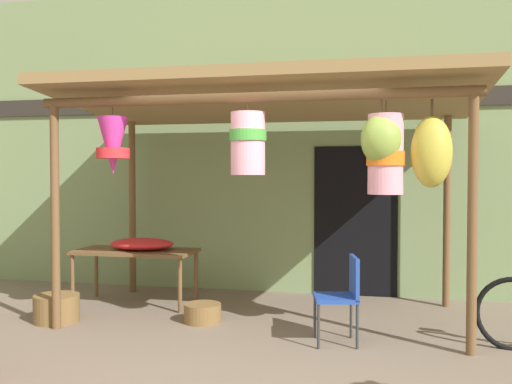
# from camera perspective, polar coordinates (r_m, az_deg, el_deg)

# --- Properties ---
(ground_plane) EXTENTS (30.00, 30.00, 0.00)m
(ground_plane) POSITION_cam_1_polar(r_m,az_deg,el_deg) (5.53, -1.20, -15.34)
(ground_plane) COLOR #756656
(shop_facade) EXTENTS (12.32, 0.29, 4.23)m
(shop_facade) POSITION_cam_1_polar(r_m,az_deg,el_deg) (7.90, 3.29, 5.32)
(shop_facade) COLOR #7A9360
(shop_facade) RESTS_ON ground_plane
(market_stall_canopy) EXTENTS (4.64, 2.41, 2.65)m
(market_stall_canopy) POSITION_cam_1_polar(r_m,az_deg,el_deg) (6.26, 1.81, 8.06)
(market_stall_canopy) COLOR brown
(market_stall_canopy) RESTS_ON ground_plane
(display_table) EXTENTS (1.49, 0.70, 0.68)m
(display_table) POSITION_cam_1_polar(r_m,az_deg,el_deg) (7.27, -12.05, -6.22)
(display_table) COLOR brown
(display_table) RESTS_ON ground_plane
(flower_heap_on_table) EXTENTS (0.81, 0.57, 0.14)m
(flower_heap_on_table) POSITION_cam_1_polar(r_m,az_deg,el_deg) (7.23, -11.31, -5.15)
(flower_heap_on_table) COLOR red
(flower_heap_on_table) RESTS_ON display_table
(folding_chair) EXTENTS (0.47, 0.47, 0.84)m
(folding_chair) POSITION_cam_1_polar(r_m,az_deg,el_deg) (5.58, 8.79, -9.86)
(folding_chair) COLOR #2347A8
(folding_chair) RESTS_ON ground_plane
(wicker_basket_by_table) EXTENTS (0.41, 0.41, 0.20)m
(wicker_basket_by_table) POSITION_cam_1_polar(r_m,az_deg,el_deg) (6.39, -5.40, -12.02)
(wicker_basket_by_table) COLOR brown
(wicker_basket_by_table) RESTS_ON ground_plane
(wicker_basket_spare) EXTENTS (0.50, 0.50, 0.30)m
(wicker_basket_spare) POSITION_cam_1_polar(r_m,az_deg,el_deg) (6.75, -19.43, -10.97)
(wicker_basket_spare) COLOR brown
(wicker_basket_spare) RESTS_ON ground_plane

